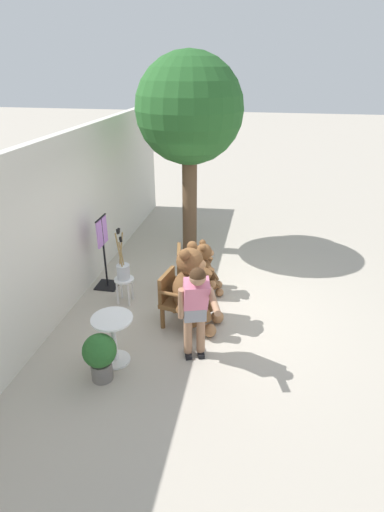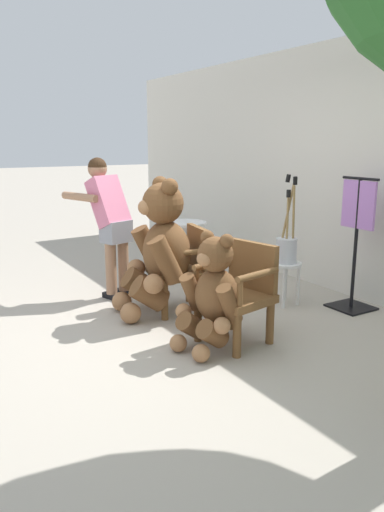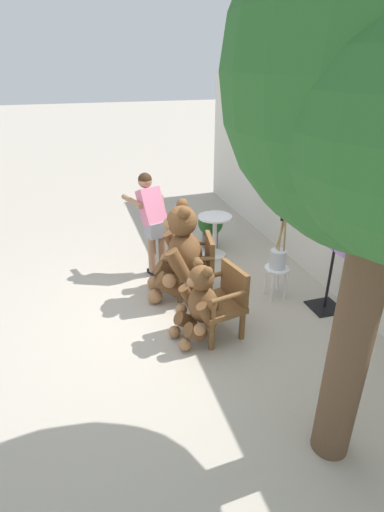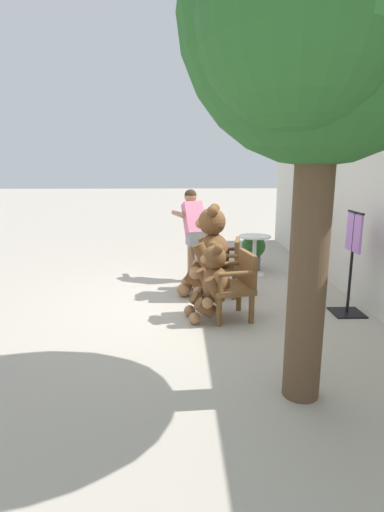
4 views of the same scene
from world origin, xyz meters
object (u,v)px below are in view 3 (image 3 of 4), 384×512
at_px(person_visitor, 152,216).
at_px(clothing_display_stand, 333,260).
at_px(wooden_chair_left, 197,264).
at_px(round_side_table, 215,231).
at_px(brush_bucket, 278,256).
at_px(teddy_bear_small, 199,303).
at_px(potted_plant, 210,226).
at_px(white_stool, 276,274).
at_px(teddy_bear_large, 179,252).
at_px(wooden_chair_right, 222,300).

xyz_separation_m(person_visitor, clothing_display_stand, (1.72, 1.98, -0.19)).
xyz_separation_m(wooden_chair_left, round_side_table, (-1.07, 0.64, -0.01)).
xyz_separation_m(person_visitor, brush_bucket, (1.26, 1.46, -0.27)).
height_order(wooden_chair_left, teddy_bear_small, teddy_bear_small).
height_order(wooden_chair_left, person_visitor, person_visitor).
relative_size(wooden_chair_left, potted_plant, 1.26).
bearing_deg(round_side_table, white_stool, 14.00).
bearing_deg(teddy_bear_large, teddy_bear_small, -2.25).
distance_m(potted_plant, clothing_display_stand, 2.48).
bearing_deg(person_visitor, brush_bucket, 49.27).
xyz_separation_m(brush_bucket, round_side_table, (-1.49, -0.37, -0.19)).
bearing_deg(wooden_chair_right, clothing_display_stand, 93.25).
relative_size(wooden_chair_left, teddy_bear_large, 0.63).
xyz_separation_m(potted_plant, clothing_display_stand, (2.31, 0.84, 0.32)).
bearing_deg(person_visitor, wooden_chair_left, 28.00).
height_order(person_visitor, brush_bucket, person_visitor).
bearing_deg(clothing_display_stand, brush_bucket, -131.91).
distance_m(teddy_bear_large, teddy_bear_small, 1.03).
distance_m(wooden_chair_left, wooden_chair_right, 0.97).
relative_size(wooden_chair_right, white_stool, 1.87).
height_order(wooden_chair_left, clothing_display_stand, clothing_display_stand).
bearing_deg(white_stool, potted_plant, -170.20).
height_order(teddy_bear_small, round_side_table, teddy_bear_small).
bearing_deg(teddy_bear_small, teddy_bear_large, 177.75).
bearing_deg(teddy_bear_small, wooden_chair_right, 94.39).
bearing_deg(brush_bucket, potted_plant, -170.12).
xyz_separation_m(wooden_chair_right, teddy_bear_large, (-0.99, -0.25, 0.21)).
bearing_deg(clothing_display_stand, wooden_chair_right, -86.75).
distance_m(wooden_chair_left, white_stool, 1.10).
bearing_deg(clothing_display_stand, potted_plant, -160.11).
bearing_deg(teddy_bear_large, person_visitor, -166.65).
bearing_deg(teddy_bear_small, wooden_chair_left, 163.50).
distance_m(wooden_chair_right, round_side_table, 2.14).
bearing_deg(clothing_display_stand, teddy_bear_large, -116.91).
relative_size(teddy_bear_small, person_visitor, 0.65).
relative_size(teddy_bear_large, round_side_table, 1.91).
relative_size(person_visitor, round_side_table, 2.14).
bearing_deg(brush_bucket, person_visitor, -130.73).
bearing_deg(wooden_chair_left, wooden_chair_right, -0.01).
distance_m(wooden_chair_right, brush_bucket, 1.17).
height_order(person_visitor, round_side_table, person_visitor).
height_order(wooden_chair_right, clothing_display_stand, clothing_display_stand).
bearing_deg(potted_plant, brush_bucket, 9.88).
distance_m(wooden_chair_left, person_visitor, 1.05).
bearing_deg(round_side_table, wooden_chair_right, -17.47).
bearing_deg(wooden_chair_right, round_side_table, 162.53).
distance_m(person_visitor, round_side_table, 1.21).
bearing_deg(teddy_bear_large, wooden_chair_right, 14.31).
relative_size(wooden_chair_right, person_visitor, 0.56).
height_order(wooden_chair_left, round_side_table, wooden_chair_left).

